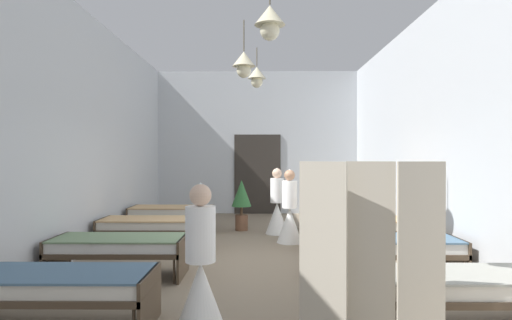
{
  "coord_description": "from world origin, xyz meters",
  "views": [
    {
      "loc": [
        0.06,
        -7.22,
        1.75
      ],
      "look_at": [
        0.0,
        0.61,
        1.68
      ],
      "focal_mm": 30.54,
      "sensor_mm": 36.0,
      "label": 1
    }
  ],
  "objects_px": {
    "potted_plant": "(242,199)",
    "bed_left_row_1": "(119,246)",
    "nurse_near_aisle": "(290,216)",
    "bed_left_row_0": "(58,285)",
    "bed_left_row_2": "(152,225)",
    "bed_left_row_3": "(172,212)",
    "bed_right_row_3": "(342,212)",
    "nurse_far_aisle": "(201,279)",
    "bed_right_row_2": "(361,226)",
    "nurse_mid_aisle": "(277,210)",
    "bed_right_row_0": "(449,286)",
    "privacy_screen": "(371,260)",
    "bed_right_row_1": "(392,247)"
  },
  "relations": [
    {
      "from": "bed_left_row_3",
      "to": "nurse_near_aisle",
      "type": "distance_m",
      "value": 2.95
    },
    {
      "from": "bed_left_row_2",
      "to": "nurse_mid_aisle",
      "type": "bearing_deg",
      "value": 33.03
    },
    {
      "from": "bed_left_row_3",
      "to": "potted_plant",
      "type": "distance_m",
      "value": 1.65
    },
    {
      "from": "bed_left_row_0",
      "to": "bed_left_row_3",
      "type": "bearing_deg",
      "value": 90.0
    },
    {
      "from": "nurse_near_aisle",
      "to": "nurse_mid_aisle",
      "type": "relative_size",
      "value": 1.0
    },
    {
      "from": "bed_left_row_2",
      "to": "bed_right_row_2",
      "type": "distance_m",
      "value": 3.95
    },
    {
      "from": "potted_plant",
      "to": "privacy_screen",
      "type": "xyz_separation_m",
      "value": [
        1.38,
        -6.47,
        0.11
      ]
    },
    {
      "from": "bed_right_row_0",
      "to": "bed_right_row_2",
      "type": "bearing_deg",
      "value": 90.0
    },
    {
      "from": "nurse_near_aisle",
      "to": "nurse_mid_aisle",
      "type": "bearing_deg",
      "value": -174.06
    },
    {
      "from": "bed_left_row_1",
      "to": "nurse_near_aisle",
      "type": "relative_size",
      "value": 1.28
    },
    {
      "from": "bed_left_row_0",
      "to": "bed_left_row_2",
      "type": "distance_m",
      "value": 3.8
    },
    {
      "from": "bed_left_row_1",
      "to": "bed_right_row_2",
      "type": "relative_size",
      "value": 1.0
    },
    {
      "from": "bed_right_row_0",
      "to": "nurse_mid_aisle",
      "type": "bearing_deg",
      "value": 105.76
    },
    {
      "from": "bed_left_row_3",
      "to": "bed_left_row_1",
      "type": "bearing_deg",
      "value": -90.0
    },
    {
      "from": "bed_left_row_3",
      "to": "nurse_mid_aisle",
      "type": "bearing_deg",
      "value": -7.5
    },
    {
      "from": "bed_right_row_0",
      "to": "bed_left_row_1",
      "type": "xyz_separation_m",
      "value": [
        -3.95,
        1.9,
        0.0
      ]
    },
    {
      "from": "bed_right_row_3",
      "to": "nurse_mid_aisle",
      "type": "relative_size",
      "value": 1.28
    },
    {
      "from": "potted_plant",
      "to": "bed_left_row_2",
      "type": "bearing_deg",
      "value": -128.56
    },
    {
      "from": "bed_left_row_3",
      "to": "privacy_screen",
      "type": "relative_size",
      "value": 1.12
    },
    {
      "from": "bed_right_row_2",
      "to": "nurse_near_aisle",
      "type": "relative_size",
      "value": 1.28
    },
    {
      "from": "bed_left_row_2",
      "to": "privacy_screen",
      "type": "bearing_deg",
      "value": -55.96
    },
    {
      "from": "bed_right_row_3",
      "to": "potted_plant",
      "type": "xyz_separation_m",
      "value": [
        -2.33,
        0.13,
        0.3
      ]
    },
    {
      "from": "bed_right_row_3",
      "to": "nurse_far_aisle",
      "type": "bearing_deg",
      "value": -113.33
    },
    {
      "from": "bed_left_row_2",
      "to": "nurse_far_aisle",
      "type": "bearing_deg",
      "value": -69.49
    },
    {
      "from": "bed_left_row_1",
      "to": "nurse_far_aisle",
      "type": "relative_size",
      "value": 1.28
    },
    {
      "from": "bed_left_row_0",
      "to": "bed_left_row_3",
      "type": "xyz_separation_m",
      "value": [
        0.0,
        5.7,
        0.0
      ]
    },
    {
      "from": "bed_left_row_1",
      "to": "bed_left_row_3",
      "type": "distance_m",
      "value": 3.8
    },
    {
      "from": "bed_left_row_2",
      "to": "potted_plant",
      "type": "height_order",
      "value": "potted_plant"
    },
    {
      "from": "nurse_near_aisle",
      "to": "privacy_screen",
      "type": "xyz_separation_m",
      "value": [
        0.36,
        -5.03,
        0.32
      ]
    },
    {
      "from": "bed_right_row_2",
      "to": "bed_right_row_3",
      "type": "bearing_deg",
      "value": 90.0
    },
    {
      "from": "bed_right_row_2",
      "to": "nurse_near_aisle",
      "type": "distance_m",
      "value": 1.43
    },
    {
      "from": "bed_left_row_3",
      "to": "nurse_near_aisle",
      "type": "height_order",
      "value": "nurse_near_aisle"
    },
    {
      "from": "bed_left_row_3",
      "to": "nurse_mid_aisle",
      "type": "xyz_separation_m",
      "value": [
        2.43,
        -0.32,
        0.09
      ]
    },
    {
      "from": "bed_left_row_0",
      "to": "nurse_far_aisle",
      "type": "xyz_separation_m",
      "value": [
        1.45,
        -0.09,
        0.09
      ]
    },
    {
      "from": "bed_left_row_3",
      "to": "nurse_far_aisle",
      "type": "xyz_separation_m",
      "value": [
        1.45,
        -5.79,
        0.09
      ]
    },
    {
      "from": "potted_plant",
      "to": "bed_left_row_1",
      "type": "bearing_deg",
      "value": -112.36
    },
    {
      "from": "bed_right_row_2",
      "to": "bed_left_row_3",
      "type": "xyz_separation_m",
      "value": [
        -3.95,
        1.9,
        0.0
      ]
    },
    {
      "from": "bed_left_row_0",
      "to": "bed_right_row_3",
      "type": "bearing_deg",
      "value": 55.29
    },
    {
      "from": "bed_right_row_0",
      "to": "bed_left_row_2",
      "type": "xyz_separation_m",
      "value": [
        -3.95,
        3.8,
        0.0
      ]
    },
    {
      "from": "nurse_near_aisle",
      "to": "bed_right_row_1",
      "type": "bearing_deg",
      "value": 21.56
    },
    {
      "from": "bed_right_row_1",
      "to": "potted_plant",
      "type": "height_order",
      "value": "potted_plant"
    },
    {
      "from": "bed_right_row_1",
      "to": "nurse_near_aisle",
      "type": "distance_m",
      "value": 2.81
    },
    {
      "from": "nurse_far_aisle",
      "to": "privacy_screen",
      "type": "distance_m",
      "value": 1.67
    },
    {
      "from": "bed_right_row_1",
      "to": "bed_right_row_0",
      "type": "bearing_deg",
      "value": -90.0
    },
    {
      "from": "bed_left_row_2",
      "to": "nurse_near_aisle",
      "type": "height_order",
      "value": "nurse_near_aisle"
    },
    {
      "from": "bed_left_row_0",
      "to": "privacy_screen",
      "type": "xyz_separation_m",
      "value": [
        3.0,
        -0.64,
        0.41
      ]
    },
    {
      "from": "bed_right_row_0",
      "to": "bed_left_row_3",
      "type": "bearing_deg",
      "value": 124.71
    },
    {
      "from": "bed_left_row_1",
      "to": "bed_left_row_2",
      "type": "bearing_deg",
      "value": 90.0
    },
    {
      "from": "bed_left_row_0",
      "to": "bed_left_row_3",
      "type": "height_order",
      "value": "same"
    },
    {
      "from": "bed_right_row_2",
      "to": "nurse_mid_aisle",
      "type": "height_order",
      "value": "nurse_mid_aisle"
    }
  ]
}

